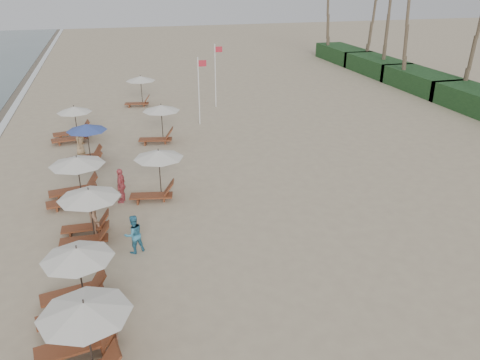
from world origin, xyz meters
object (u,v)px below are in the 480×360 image
object	(u,v)px
lounger_station_0	(78,338)
beachgoer_mid_b	(95,214)
beachgoer_near	(110,317)
flag_pole_near	(199,88)
lounger_station_2	(86,212)
lounger_station_5	(71,125)
beachgoer_far_b	(80,142)
lounger_station_4	(85,144)
lounger_station_3	(73,180)
inland_station_0	(155,169)
lounger_station_1	(73,281)
inland_station_2	(139,87)
beachgoer_far_a	(121,185)
inland_station_1	(159,120)
beachgoer_mid_a	(134,234)

from	to	relation	value
lounger_station_0	beachgoer_mid_b	world-z (taller)	lounger_station_0
beachgoer_near	flag_pole_near	world-z (taller)	flag_pole_near
lounger_station_2	lounger_station_5	distance (m)	12.58
beachgoer_far_b	lounger_station_2	bearing A→B (deg)	-159.37
lounger_station_4	flag_pole_near	bearing A→B (deg)	37.73
lounger_station_3	inland_station_0	distance (m)	3.64
lounger_station_2	lounger_station_3	xyz separation A→B (m)	(-0.63, 3.59, -0.10)
lounger_station_1	inland_station_2	world-z (taller)	inland_station_2
beachgoer_mid_b	beachgoer_far_a	size ratio (longest dim) A/B	1.10
beachgoer_mid_b	inland_station_1	bearing A→B (deg)	-27.69
lounger_station_2	beachgoer_near	size ratio (longest dim) A/B	1.62
beachgoer_near	flag_pole_near	bearing A→B (deg)	73.45
beachgoer_mid_a	lounger_station_0	bearing A→B (deg)	50.52
beachgoer_mid_a	inland_station_2	bearing A→B (deg)	-116.82
inland_station_0	beachgoer_far_a	bearing A→B (deg)	179.23
beachgoer_mid_a	lounger_station_5	bearing A→B (deg)	-100.53
lounger_station_4	inland_station_2	bearing A→B (deg)	72.20
lounger_station_0	lounger_station_5	bearing A→B (deg)	93.21
beachgoer_near	beachgoer_mid_a	world-z (taller)	beachgoer_near
lounger_station_5	inland_station_2	size ratio (longest dim) A/B	1.02
lounger_station_2	inland_station_2	bearing A→B (deg)	80.05
lounger_station_0	lounger_station_5	xyz separation A→B (m)	(-1.09, 19.38, -0.08)
lounger_station_2	inland_station_1	distance (m)	11.48
beachgoer_far_a	flag_pole_near	bearing A→B (deg)	169.20
inland_station_0	flag_pole_near	world-z (taller)	flag_pole_near
inland_station_1	beachgoer_far_a	bearing A→B (deg)	-108.14
beachgoer_far_a	beachgoer_mid_a	bearing A→B (deg)	19.99
inland_station_0	beachgoer_far_b	world-z (taller)	inland_station_0
inland_station_1	beachgoer_far_b	distance (m)	4.70
beachgoer_mid_b	beachgoer_far_b	distance (m)	9.52
inland_station_2	flag_pole_near	xyz separation A→B (m)	(3.54, -5.97, 1.01)
beachgoer_mid_b	lounger_station_2	bearing A→B (deg)	129.08
beachgoer_mid_b	lounger_station_4	bearing A→B (deg)	-4.60
lounger_station_3	flag_pole_near	size ratio (longest dim) A/B	0.63
inland_station_2	beachgoer_far_b	world-z (taller)	inland_station_2
lounger_station_2	beachgoer_mid_a	distance (m)	2.22
beachgoer_near	inland_station_2	bearing A→B (deg)	85.03
inland_station_0	beachgoer_far_a	size ratio (longest dim) A/B	1.67
lounger_station_3	inland_station_2	size ratio (longest dim) A/B	1.09
lounger_station_1	lounger_station_2	size ratio (longest dim) A/B	1.01
lounger_station_0	lounger_station_3	world-z (taller)	lounger_station_3
beachgoer_far_b	beachgoer_mid_a	bearing A→B (deg)	-151.64
lounger_station_5	beachgoer_far_a	bearing A→B (deg)	-75.05
lounger_station_4	inland_station_1	xyz separation A→B (m)	(4.19, 2.61, 0.23)
lounger_station_1	lounger_station_5	xyz separation A→B (m)	(-0.87, 16.86, -0.12)
lounger_station_3	lounger_station_5	world-z (taller)	lounger_station_3
flag_pole_near	lounger_station_1	bearing A→B (deg)	-111.95
inland_station_2	beachgoer_mid_b	world-z (taller)	inland_station_2
flag_pole_near	beachgoer_mid_b	bearing A→B (deg)	-116.50
inland_station_1	flag_pole_near	xyz separation A→B (m)	(3.07, 3.01, 1.09)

